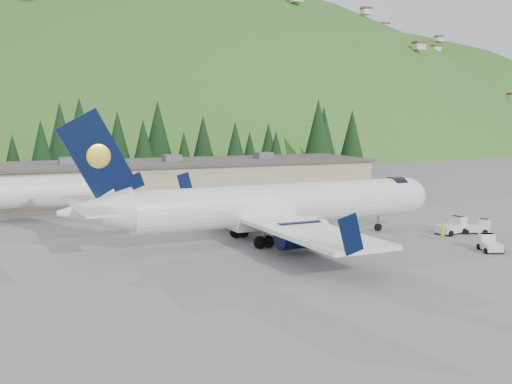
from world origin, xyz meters
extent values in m
plane|color=slate|center=(0.00, 0.00, 0.00)|extent=(600.00, 600.00, 0.00)
cylinder|color=white|center=(0.00, 0.00, 3.52)|extent=(29.07, 4.80, 3.89)
ellipsoid|color=white|center=(14.47, 0.46, 3.52)|extent=(5.18, 4.05, 3.89)
cylinder|color=black|center=(13.44, 0.42, 3.98)|extent=(1.55, 3.25, 3.21)
cone|color=white|center=(-17.57, -0.56, 3.93)|extent=(6.32, 4.08, 3.89)
cube|color=white|center=(-1.03, -0.03, 1.88)|extent=(8.37, 3.57, 1.03)
cube|color=white|center=(-2.07, -0.07, 2.48)|extent=(6.80, 35.32, 0.36)
cube|color=black|center=(-4.17, 17.46, 3.83)|extent=(2.10, 0.22, 2.97)
cube|color=black|center=(-3.06, -17.69, 3.83)|extent=(2.10, 0.22, 2.97)
cylinder|color=black|center=(-1.22, 5.96, 1.60)|extent=(4.42, 2.51, 2.38)
cylinder|color=white|center=(0.74, 6.02, 1.60)|extent=(0.70, 2.54, 2.52)
cube|color=white|center=(-1.22, 5.96, 2.17)|extent=(2.28, 0.33, 0.93)
cylinder|color=black|center=(-0.84, -6.03, 1.60)|extent=(4.42, 2.51, 2.38)
cylinder|color=white|center=(1.12, -5.97, 1.60)|extent=(0.70, 2.54, 2.52)
cube|color=white|center=(-0.84, -6.03, 2.17)|extent=(2.28, 0.33, 0.93)
cube|color=black|center=(-17.37, -0.55, 8.77)|extent=(6.40, 0.51, 7.59)
ellipsoid|color=yellow|center=(-17.17, -0.34, 8.56)|extent=(2.05, 0.25, 2.05)
ellipsoid|color=yellow|center=(-17.15, -0.75, 8.56)|extent=(2.05, 0.25, 2.05)
cube|color=black|center=(-14.68, -0.46, 6.08)|extent=(2.86, 0.35, 2.05)
cube|color=white|center=(-18.09, -0.57, 4.45)|extent=(3.10, 13.01, 0.23)
cylinder|color=slate|center=(11.37, 0.36, 0.93)|extent=(0.21, 0.21, 1.86)
cylinder|color=black|center=(11.37, 0.36, 0.39)|extent=(0.79, 0.31, 0.79)
cylinder|color=slate|center=(-3.19, 2.69, 1.03)|extent=(0.26, 0.26, 2.07)
cylinder|color=black|center=(-2.78, 2.71, 0.57)|extent=(1.15, 0.40, 1.14)
cylinder|color=black|center=(-3.60, 2.68, 0.57)|extent=(1.15, 0.40, 1.14)
cylinder|color=slate|center=(-3.01, -2.89, 1.03)|extent=(0.26, 0.26, 2.07)
cylinder|color=black|center=(-2.60, -2.88, 0.57)|extent=(1.15, 0.40, 1.14)
cylinder|color=black|center=(-3.43, -2.90, 0.57)|extent=(1.15, 0.40, 1.14)
cylinder|color=white|center=(-22.00, 22.00, 3.20)|extent=(22.00, 3.60, 3.60)
cube|color=silver|center=(17.19, -3.96, 0.59)|extent=(3.49, 2.25, 0.75)
cube|color=silver|center=(18.24, -3.74, 1.23)|extent=(1.36, 1.69, 0.97)
cube|color=black|center=(18.24, -3.74, 1.66)|extent=(1.24, 1.57, 0.11)
cylinder|color=black|center=(18.06, -2.90, 0.30)|extent=(0.64, 0.36, 0.60)
cylinder|color=black|center=(18.42, -4.58, 0.30)|extent=(0.64, 0.36, 0.60)
cylinder|color=black|center=(15.96, -3.35, 0.30)|extent=(0.64, 0.36, 0.60)
cylinder|color=black|center=(16.32, -5.03, 0.30)|extent=(0.64, 0.36, 0.60)
cube|color=silver|center=(19.67, -4.59, 0.51)|extent=(3.13, 2.65, 0.65)
cube|color=silver|center=(20.47, -5.07, 1.08)|extent=(1.48, 1.60, 0.84)
cube|color=black|center=(20.47, -5.07, 1.45)|extent=(1.35, 1.48, 0.09)
cylinder|color=black|center=(20.85, -4.43, 0.26)|extent=(0.55, 0.45, 0.52)
cylinder|color=black|center=(20.08, -5.71, 0.26)|extent=(0.55, 0.45, 0.52)
cylinder|color=black|center=(19.25, -3.46, 0.26)|extent=(0.55, 0.45, 0.52)
cylinder|color=black|center=(18.48, -4.74, 0.26)|extent=(0.55, 0.45, 0.52)
cube|color=silver|center=(14.75, -12.05, 0.50)|extent=(2.30, 3.03, 0.63)
cube|color=silver|center=(15.10, -11.21, 1.04)|extent=(1.52, 1.32, 0.81)
cube|color=black|center=(15.10, -11.21, 1.40)|extent=(1.40, 1.21, 0.09)
cylinder|color=black|center=(14.43, -10.93, 0.25)|extent=(0.38, 0.54, 0.51)
cylinder|color=black|center=(15.77, -11.49, 0.25)|extent=(0.38, 0.54, 0.51)
cylinder|color=black|center=(13.73, -12.60, 0.25)|extent=(0.38, 0.54, 0.51)
cylinder|color=black|center=(15.07, -13.16, 0.25)|extent=(0.38, 0.54, 0.51)
cube|color=#967C62|center=(-5.00, 38.00, 2.40)|extent=(70.00, 16.00, 4.80)
cube|color=#47423D|center=(-5.00, 38.00, 4.95)|extent=(71.00, 17.00, 0.40)
cube|color=slate|center=(-15.00, 38.00, 5.60)|extent=(2.50, 2.50, 1.00)
cube|color=slate|center=(0.00, 38.00, 5.60)|extent=(2.50, 2.50, 1.00)
cube|color=slate|center=(15.00, 38.00, 5.60)|extent=(2.50, 2.50, 1.00)
imported|color=yellow|center=(14.35, -6.13, 0.80)|extent=(0.65, 0.50, 1.59)
cone|color=black|center=(-21.27, 61.16, 5.02)|extent=(3.68, 3.68, 7.53)
cone|color=black|center=(-17.10, 55.07, 6.47)|extent=(4.74, 4.74, 9.70)
cone|color=black|center=(-13.39, 60.94, 8.13)|extent=(5.96, 5.96, 12.19)
cone|color=black|center=(-9.32, 66.47, 8.73)|extent=(6.41, 6.41, 13.10)
cone|color=black|center=(-3.62, 60.24, 7.30)|extent=(5.35, 5.35, 10.95)
cone|color=black|center=(0.03, 56.16, 6.47)|extent=(4.75, 4.75, 9.71)
cone|color=black|center=(4.73, 64.15, 8.46)|extent=(6.20, 6.20, 12.69)
cone|color=black|center=(8.03, 58.27, 5.18)|extent=(3.80, 3.80, 7.77)
cone|color=black|center=(13.88, 64.64, 6.86)|extent=(5.03, 5.03, 10.29)
cone|color=black|center=(17.33, 56.26, 6.24)|extent=(4.58, 4.58, 9.36)
cone|color=black|center=(22.01, 60.50, 5.07)|extent=(3.72, 3.72, 7.61)
cone|color=black|center=(25.00, 54.77, 5.22)|extent=(3.83, 3.83, 7.83)
cone|color=black|center=(29.15, 67.47, 5.98)|extent=(4.39, 4.39, 8.97)
cone|color=black|center=(34.22, 55.18, 8.64)|extent=(6.34, 6.34, 12.96)
cone|color=black|center=(38.65, 60.40, 7.16)|extent=(5.25, 5.25, 10.73)
cone|color=black|center=(42.52, 67.82, 7.91)|extent=(5.80, 5.80, 11.87)
cone|color=black|center=(46.69, 63.00, 7.51)|extent=(5.51, 5.51, 11.27)
ellipsoid|color=#174D15|center=(40.00, 200.00, -85.00)|extent=(420.00, 300.00, 300.00)
ellipsoid|color=#174D15|center=(160.00, 240.00, -85.00)|extent=(392.00, 280.00, 280.00)
camera|label=1|loc=(-26.09, -54.92, 11.94)|focal=45.00mm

